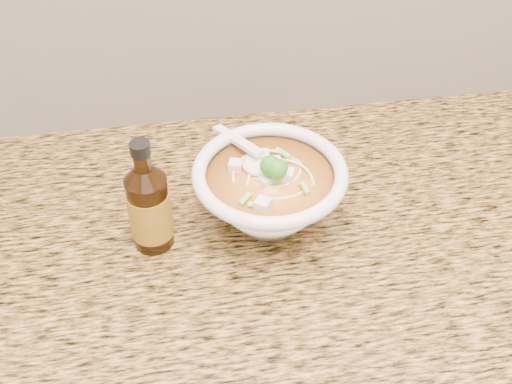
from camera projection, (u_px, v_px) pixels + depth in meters
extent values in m
cube|color=#AA773E|center=(317.00, 240.00, 0.96)|extent=(4.00, 0.68, 0.04)
cylinder|color=white|center=(269.00, 216.00, 0.96)|extent=(0.09, 0.09, 0.01)
torus|color=white|center=(270.00, 173.00, 0.91)|extent=(0.22, 0.22, 0.02)
torus|color=beige|center=(262.00, 171.00, 0.92)|extent=(0.13, 0.13, 0.00)
torus|color=beige|center=(282.00, 170.00, 0.92)|extent=(0.09, 0.09, 0.00)
torus|color=beige|center=(283.00, 179.00, 0.91)|extent=(0.09, 0.09, 0.00)
torus|color=beige|center=(261.00, 172.00, 0.93)|extent=(0.14, 0.14, 0.00)
torus|color=beige|center=(265.00, 175.00, 0.92)|extent=(0.07, 0.07, 0.00)
torus|color=beige|center=(268.00, 185.00, 0.91)|extent=(0.12, 0.12, 0.00)
torus|color=beige|center=(274.00, 175.00, 0.93)|extent=(0.10, 0.10, 0.00)
torus|color=beige|center=(267.00, 179.00, 0.93)|extent=(0.08, 0.08, 0.00)
torus|color=beige|center=(268.00, 191.00, 0.91)|extent=(0.08, 0.08, 0.00)
cube|color=silver|center=(287.00, 185.00, 0.89)|extent=(0.02, 0.02, 0.02)
cube|color=silver|center=(285.00, 172.00, 0.91)|extent=(0.02, 0.02, 0.02)
cube|color=silver|center=(260.00, 153.00, 0.94)|extent=(0.02, 0.02, 0.02)
cube|color=silver|center=(243.00, 165.00, 0.92)|extent=(0.02, 0.02, 0.02)
cube|color=silver|center=(226.00, 182.00, 0.90)|extent=(0.02, 0.02, 0.02)
cube|color=silver|center=(265.00, 182.00, 0.89)|extent=(0.02, 0.02, 0.02)
cube|color=silver|center=(254.00, 170.00, 0.91)|extent=(0.02, 0.02, 0.02)
ellipsoid|color=#196014|center=(276.00, 170.00, 0.89)|extent=(0.04, 0.04, 0.04)
cylinder|color=#83DA54|center=(289.00, 186.00, 0.89)|extent=(0.01, 0.02, 0.01)
cylinder|color=#83DA54|center=(262.00, 161.00, 0.93)|extent=(0.01, 0.02, 0.01)
cylinder|color=#83DA54|center=(305.00, 176.00, 0.90)|extent=(0.02, 0.02, 0.01)
cylinder|color=#83DA54|center=(295.00, 173.00, 0.91)|extent=(0.02, 0.02, 0.01)
ellipsoid|color=white|center=(260.00, 164.00, 0.92)|extent=(0.05, 0.05, 0.02)
cube|color=white|center=(237.00, 140.00, 0.95)|extent=(0.07, 0.11, 0.03)
cylinder|color=#311906|center=(150.00, 212.00, 0.89)|extent=(0.07, 0.07, 0.12)
cylinder|color=#311906|center=(142.00, 161.00, 0.83)|extent=(0.03, 0.03, 0.03)
cylinder|color=black|center=(140.00, 149.00, 0.82)|extent=(0.03, 0.03, 0.02)
cylinder|color=red|center=(150.00, 213.00, 0.89)|extent=(0.07, 0.07, 0.07)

